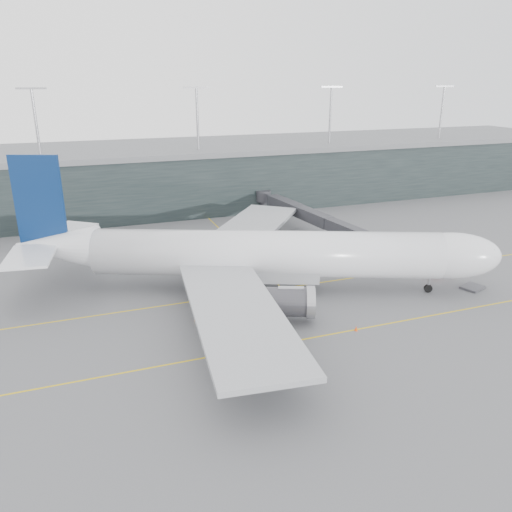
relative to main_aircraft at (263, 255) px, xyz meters
name	(u,v)px	position (x,y,z in m)	size (l,w,h in m)	color
ground	(244,283)	(-1.96, 3.55, -5.81)	(320.00, 320.00, 0.00)	#545358
taxiline_a	(252,293)	(-1.96, -0.45, -5.80)	(160.00, 0.25, 0.02)	gold
taxiline_b	(295,341)	(-1.96, -16.45, -5.80)	(160.00, 0.25, 0.02)	gold
taxiline_lead_main	(235,244)	(3.04, 23.55, -5.80)	(0.25, 60.00, 0.02)	gold
terminal	(171,175)	(-1.97, 61.54, 1.81)	(240.00, 36.00, 29.00)	black
main_aircraft	(263,255)	(0.00, 0.00, 0.00)	(70.83, 65.42, 20.71)	silver
jet_bridge	(309,214)	(19.88, 24.81, -1.50)	(7.50, 43.98, 5.75)	#2C2D31
gse_cart	(432,271)	(28.44, -4.18, -4.96)	(2.43, 1.74, 1.53)	#B80D14
baggage_dolly	(473,287)	(31.09, -10.76, -5.61)	(3.37, 2.69, 0.34)	#3B3B41
uld_a	(189,261)	(-8.50, 14.11, -4.80)	(2.54, 2.26, 1.93)	#39393E
uld_b	(212,257)	(-4.25, 14.33, -4.72)	(2.43, 2.02, 2.07)	#39393E
uld_c	(229,258)	(-1.32, 13.68, -4.95)	(1.99, 1.69, 1.63)	#39393E
cone_nose	(451,266)	(33.86, -2.46, -5.41)	(0.50, 0.50, 0.80)	#FD570E
cone_wing_stbd	(356,328)	(6.63, -16.71, -5.47)	(0.43, 0.43, 0.68)	#F3460D
cone_wing_port	(261,256)	(4.82, 13.84, -5.41)	(0.50, 0.50, 0.79)	orange
cone_tail	(196,319)	(-12.33, -6.75, -5.48)	(0.42, 0.42, 0.67)	orange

